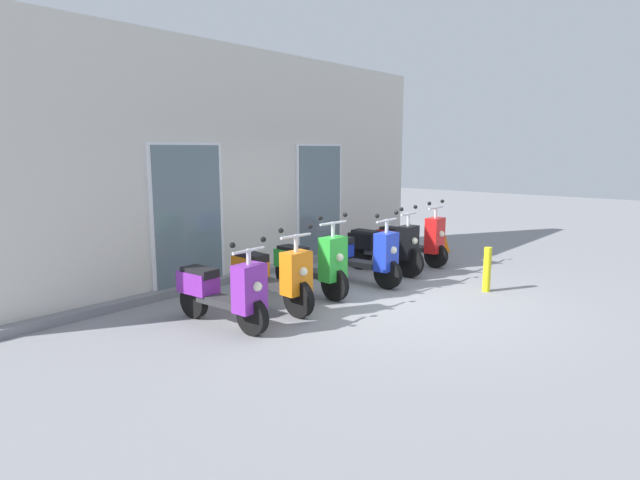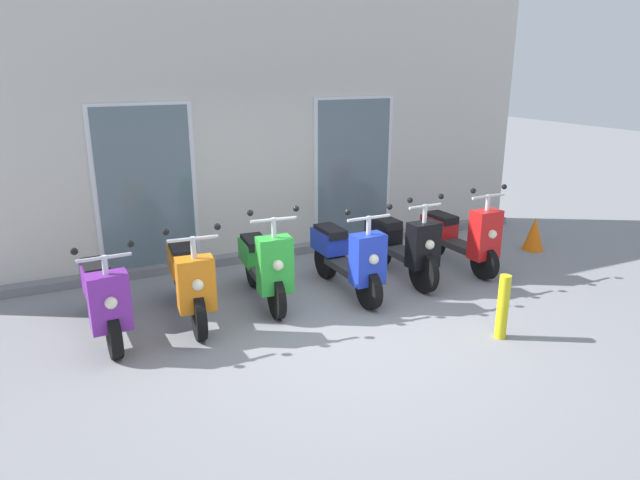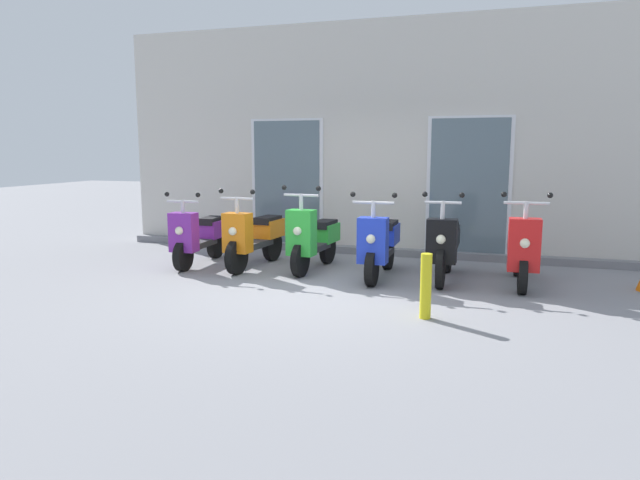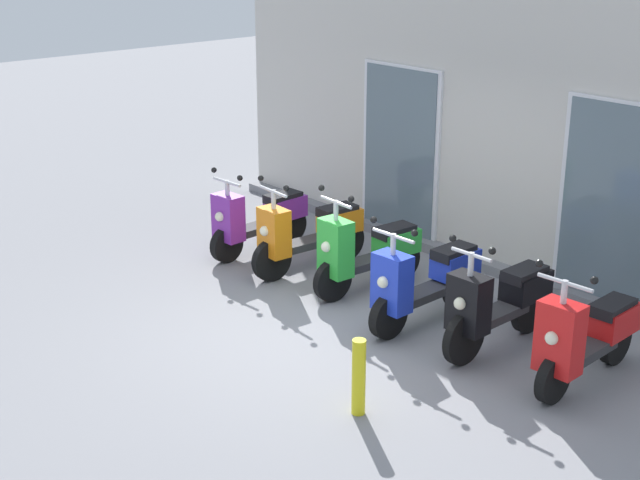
# 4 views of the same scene
# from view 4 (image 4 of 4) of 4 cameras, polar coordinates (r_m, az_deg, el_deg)

# --- Properties ---
(ground_plane) EXTENTS (40.00, 40.00, 0.00)m
(ground_plane) POSITION_cam_4_polar(r_m,az_deg,el_deg) (9.42, 0.20, -5.84)
(ground_plane) COLOR gray
(storefront_facade) EXTENTS (9.23, 0.50, 3.88)m
(storefront_facade) POSITION_cam_4_polar(r_m,az_deg,el_deg) (10.87, 11.77, 7.68)
(storefront_facade) COLOR beige
(storefront_facade) RESTS_ON ground_plane
(scooter_purple) EXTENTS (0.57, 1.54, 1.16)m
(scooter_purple) POSITION_cam_4_polar(r_m,az_deg,el_deg) (11.52, -3.90, 1.38)
(scooter_purple) COLOR black
(scooter_purple) RESTS_ON ground_plane
(scooter_orange) EXTENTS (0.58, 1.63, 1.22)m
(scooter_orange) POSITION_cam_4_polar(r_m,az_deg,el_deg) (10.87, -0.71, 0.42)
(scooter_orange) COLOR black
(scooter_orange) RESTS_ON ground_plane
(scooter_green) EXTENTS (0.59, 1.53, 1.28)m
(scooter_green) POSITION_cam_4_polar(r_m,az_deg,el_deg) (10.28, 2.93, -0.70)
(scooter_green) COLOR black
(scooter_green) RESTS_ON ground_plane
(scooter_blue) EXTENTS (0.62, 1.61, 1.23)m
(scooter_blue) POSITION_cam_4_polar(r_m,az_deg,el_deg) (9.51, 6.60, -2.57)
(scooter_blue) COLOR black
(scooter_blue) RESTS_ON ground_plane
(scooter_black) EXTENTS (0.53, 1.60, 1.24)m
(scooter_black) POSITION_cam_4_polar(r_m,az_deg,el_deg) (9.08, 11.15, -3.86)
(scooter_black) COLOR black
(scooter_black) RESTS_ON ground_plane
(scooter_red) EXTENTS (0.60, 1.53, 1.27)m
(scooter_red) POSITION_cam_4_polar(r_m,az_deg,el_deg) (8.60, 16.38, -5.82)
(scooter_red) COLOR black
(scooter_red) RESTS_ON ground_plane
(curb_bollard) EXTENTS (0.12, 0.12, 0.70)m
(curb_bollard) POSITION_cam_4_polar(r_m,az_deg,el_deg) (7.84, 2.45, -8.61)
(curb_bollard) COLOR yellow
(curb_bollard) RESTS_ON ground_plane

